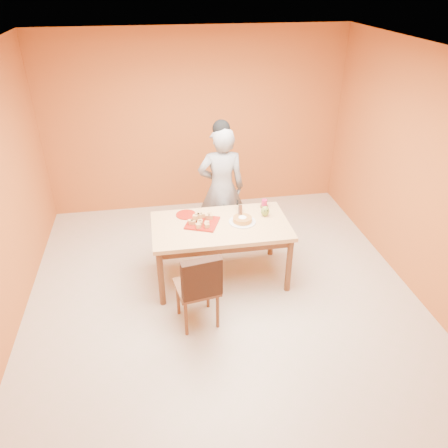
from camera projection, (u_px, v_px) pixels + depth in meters
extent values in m
plane|color=beige|center=(224.00, 301.00, 5.08)|extent=(5.00, 5.00, 0.00)
plane|color=silver|center=(224.00, 56.00, 3.72)|extent=(5.00, 5.00, 0.00)
plane|color=#B75F2A|center=(196.00, 123.00, 6.52)|extent=(4.50, 0.00, 4.50)
plane|color=#B75F2A|center=(428.00, 181.00, 4.72)|extent=(0.00, 5.00, 5.00)
cube|color=tan|center=(221.00, 226.00, 5.11)|extent=(1.60, 0.90, 0.05)
cube|color=brown|center=(221.00, 232.00, 5.14)|extent=(1.48, 0.78, 0.10)
cylinder|color=brown|center=(161.00, 279.00, 4.86)|extent=(0.07, 0.07, 0.71)
cylinder|color=brown|center=(158.00, 242.00, 5.52)|extent=(0.07, 0.07, 0.71)
cylinder|color=brown|center=(289.00, 266.00, 5.07)|extent=(0.07, 0.07, 0.71)
cylinder|color=brown|center=(271.00, 231.00, 5.74)|extent=(0.07, 0.07, 0.71)
imported|color=gray|center=(221.00, 189.00, 5.74)|extent=(0.63, 0.42, 1.68)
cube|color=maroon|center=(202.00, 223.00, 5.10)|extent=(0.46, 0.46, 0.02)
cylinder|color=maroon|center=(186.00, 215.00, 5.28)|extent=(0.28, 0.28, 0.01)
cylinder|color=silver|center=(242.00, 222.00, 5.13)|extent=(0.41, 0.41, 0.01)
cylinder|color=orange|center=(242.00, 219.00, 5.12)|extent=(0.29, 0.29, 0.05)
cube|color=silver|center=(240.00, 210.00, 5.26)|extent=(0.10, 0.25, 0.01)
ellipsoid|color=olive|center=(265.00, 211.00, 5.24)|extent=(0.13, 0.11, 0.13)
cylinder|color=#B71B48|center=(264.00, 203.00, 5.44)|extent=(0.07, 0.07, 0.10)
cylinder|color=#361B0E|center=(264.00, 206.00, 5.45)|extent=(0.10, 0.10, 0.03)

